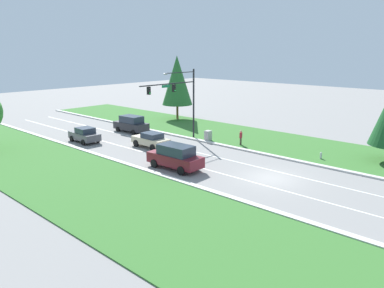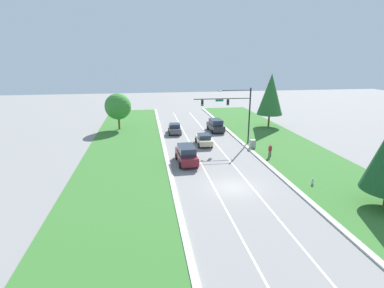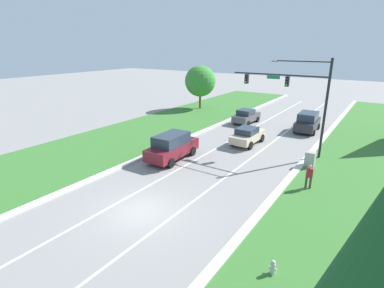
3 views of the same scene
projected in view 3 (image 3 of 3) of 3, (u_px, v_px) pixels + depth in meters
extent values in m
plane|color=gray|center=(142.00, 211.00, 16.77)|extent=(160.00, 160.00, 0.00)
cube|color=beige|center=(232.00, 246.00, 13.76)|extent=(0.50, 90.00, 0.15)
cube|color=beige|center=(78.00, 185.00, 19.73)|extent=(0.50, 90.00, 0.15)
cube|color=#38702D|center=(34.00, 168.00, 22.51)|extent=(10.00, 90.00, 0.08)
cube|color=white|center=(119.00, 202.00, 17.72)|extent=(0.14, 81.00, 0.01)
cube|color=white|center=(167.00, 221.00, 15.82)|extent=(0.14, 81.00, 0.01)
cylinder|color=black|center=(325.00, 111.00, 23.37)|extent=(0.20, 0.20, 7.96)
cylinder|color=black|center=(278.00, 75.00, 24.67)|extent=(7.94, 0.12, 0.12)
cube|color=#147042|center=(273.00, 77.00, 24.95)|extent=(1.10, 0.04, 0.28)
cylinder|color=black|center=(302.00, 61.00, 23.38)|extent=(4.37, 0.09, 0.09)
ellipsoid|color=gray|center=(275.00, 61.00, 24.54)|extent=(0.56, 0.28, 0.20)
cube|color=black|center=(287.00, 81.00, 24.41)|extent=(0.28, 0.32, 0.80)
sphere|color=#2D2D2D|center=(287.00, 79.00, 24.20)|extent=(0.16, 0.16, 0.16)
sphere|color=#2D2D2D|center=(287.00, 82.00, 24.27)|extent=(0.16, 0.16, 0.16)
sphere|color=#23D647|center=(286.00, 85.00, 24.34)|extent=(0.16, 0.16, 0.16)
cube|color=black|center=(247.00, 79.00, 26.29)|extent=(0.28, 0.32, 0.80)
sphere|color=#2D2D2D|center=(246.00, 76.00, 26.09)|extent=(0.16, 0.16, 0.16)
sphere|color=#2D2D2D|center=(246.00, 79.00, 26.16)|extent=(0.16, 0.16, 0.16)
sphere|color=#23D647|center=(246.00, 82.00, 26.23)|extent=(0.16, 0.16, 0.16)
cube|color=#4C4C51|center=(246.00, 117.00, 35.57)|extent=(1.97, 4.17, 0.75)
cube|color=#283342|center=(246.00, 112.00, 35.17)|extent=(1.70, 1.91, 0.59)
cylinder|color=black|center=(258.00, 119.00, 36.17)|extent=(0.26, 0.65, 0.64)
cylinder|color=black|center=(244.00, 117.00, 37.16)|extent=(0.26, 0.65, 0.64)
cylinder|color=black|center=(248.00, 124.00, 34.22)|extent=(0.26, 0.65, 0.64)
cylinder|color=black|center=(234.00, 121.00, 35.21)|extent=(0.26, 0.65, 0.64)
cube|color=#28282D|center=(307.00, 124.00, 32.21)|extent=(2.17, 4.75, 0.91)
cube|color=#283342|center=(308.00, 116.00, 31.85)|extent=(1.88, 2.88, 0.84)
cylinder|color=black|center=(318.00, 126.00, 33.06)|extent=(0.27, 0.62, 0.61)
cylinder|color=black|center=(301.00, 124.00, 34.00)|extent=(0.27, 0.62, 0.61)
cylinder|color=black|center=(314.00, 133.00, 30.71)|extent=(0.27, 0.62, 0.61)
cylinder|color=black|center=(295.00, 130.00, 31.65)|extent=(0.27, 0.62, 0.61)
cube|color=beige|center=(248.00, 136.00, 28.01)|extent=(1.84, 4.39, 0.70)
cube|color=#283342|center=(247.00, 131.00, 27.61)|extent=(1.64, 1.99, 0.55)
cylinder|color=black|center=(262.00, 138.00, 28.71)|extent=(0.25, 0.74, 0.73)
cylinder|color=black|center=(245.00, 135.00, 29.65)|extent=(0.25, 0.74, 0.73)
cylinder|color=black|center=(250.00, 145.00, 26.59)|extent=(0.25, 0.74, 0.73)
cylinder|color=black|center=(233.00, 142.00, 27.53)|extent=(0.25, 0.74, 0.73)
cube|color=maroon|center=(172.00, 149.00, 24.21)|extent=(2.15, 5.15, 0.91)
cube|color=#283342|center=(171.00, 139.00, 23.83)|extent=(1.88, 3.11, 0.85)
cylinder|color=black|center=(193.00, 151.00, 25.15)|extent=(0.27, 0.76, 0.75)
cylinder|color=black|center=(174.00, 147.00, 26.10)|extent=(0.27, 0.76, 0.75)
cylinder|color=black|center=(171.00, 163.00, 22.60)|extent=(0.27, 0.76, 0.75)
cylinder|color=black|center=(151.00, 158.00, 23.56)|extent=(0.27, 0.76, 0.75)
cube|color=#9E9E99|center=(310.00, 160.00, 22.65)|extent=(0.70, 0.60, 1.21)
cylinder|color=#42382D|center=(306.00, 183.00, 19.22)|extent=(0.14, 0.14, 0.84)
cylinder|color=#42382D|center=(310.00, 183.00, 19.17)|extent=(0.14, 0.14, 0.84)
cube|color=maroon|center=(309.00, 173.00, 18.97)|extent=(0.43, 0.34, 0.60)
sphere|color=tan|center=(310.00, 166.00, 18.83)|extent=(0.22, 0.22, 0.22)
cylinder|color=#B7B7BC|center=(273.00, 269.00, 12.03)|extent=(0.20, 0.20, 0.55)
sphere|color=#B7B7BC|center=(273.00, 262.00, 11.92)|extent=(0.18, 0.18, 0.18)
cylinder|color=#B7B7BC|center=(270.00, 267.00, 12.08)|extent=(0.10, 0.09, 0.09)
cylinder|color=#B7B7BC|center=(276.00, 270.00, 11.95)|extent=(0.10, 0.09, 0.09)
cylinder|color=brown|center=(200.00, 101.00, 43.45)|extent=(0.32, 0.32, 2.35)
sphere|color=#388433|center=(200.00, 81.00, 42.56)|extent=(4.39, 4.39, 4.39)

